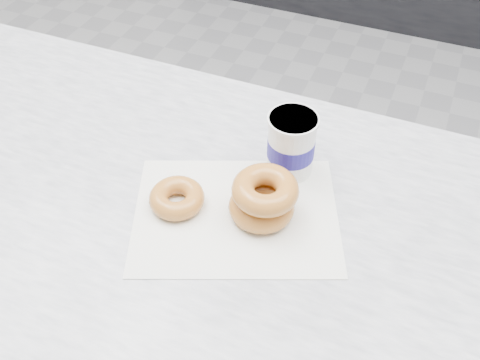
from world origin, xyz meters
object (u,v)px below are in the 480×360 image
object	(u,v)px
counter	(166,325)
donut_single	(177,198)
donut_stack	(263,198)
coffee_cup	(291,144)

from	to	relation	value
counter	donut_single	size ratio (longest dim) A/B	32.46
donut_single	donut_stack	distance (m)	0.15
counter	coffee_cup	world-z (taller)	coffee_cup
counter	coffee_cup	xyz separation A→B (m)	(0.22, 0.16, 0.51)
counter	donut_single	bearing A→B (deg)	1.69
donut_single	donut_stack	xyz separation A→B (m)	(0.14, 0.04, 0.02)
counter	donut_stack	distance (m)	0.53
donut_stack	counter	bearing A→B (deg)	-169.77
donut_stack	coffee_cup	distance (m)	0.12
donut_single	donut_stack	size ratio (longest dim) A/B	0.61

